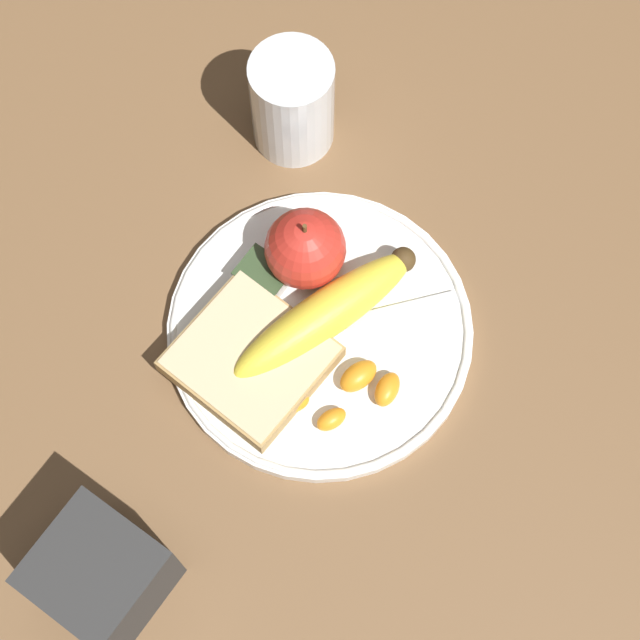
{
  "coord_description": "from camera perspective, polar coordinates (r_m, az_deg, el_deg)",
  "views": [
    {
      "loc": [
        -0.18,
        0.26,
        0.85
      ],
      "look_at": [
        0.0,
        0.0,
        0.03
      ],
      "focal_mm": 60.0,
      "sensor_mm": 36.0,
      "label": 1
    }
  ],
  "objects": [
    {
      "name": "orange_segment_1",
      "position": [
        0.87,
        -1.36,
        -4.44
      ],
      "size": [
        0.03,
        0.03,
        0.01
      ],
      "color": "orange",
      "rests_on": "plate"
    },
    {
      "name": "orange_segment_2",
      "position": [
        0.86,
        0.61,
        -5.32
      ],
      "size": [
        0.02,
        0.03,
        0.01
      ],
      "color": "orange",
      "rests_on": "plate"
    },
    {
      "name": "orange_segment_4",
      "position": [
        0.88,
        0.12,
        -1.71
      ],
      "size": [
        0.03,
        0.03,
        0.02
      ],
      "color": "orange",
      "rests_on": "plate"
    },
    {
      "name": "orange_segment_0",
      "position": [
        0.87,
        2.06,
        -3.01
      ],
      "size": [
        0.03,
        0.04,
        0.02
      ],
      "color": "orange",
      "rests_on": "plate"
    },
    {
      "name": "plate",
      "position": [
        0.9,
        -0.0,
        -0.55
      ],
      "size": [
        0.26,
        0.26,
        0.01
      ],
      "color": "white",
      "rests_on": "ground_plane"
    },
    {
      "name": "bread_slice",
      "position": [
        0.88,
        -3.71,
        -2.08
      ],
      "size": [
        0.12,
        0.11,
        0.02
      ],
      "color": "#AB8751",
      "rests_on": "plate"
    },
    {
      "name": "condiment_caddy",
      "position": [
        0.83,
        -11.6,
        -13.2
      ],
      "size": [
        0.08,
        0.08,
        0.09
      ],
      "color": "#2D2D2D",
      "rests_on": "ground_plane"
    },
    {
      "name": "juice_glass",
      "position": [
        0.95,
        -1.47,
        11.42
      ],
      "size": [
        0.07,
        0.07,
        0.1
      ],
      "color": "silver",
      "rests_on": "ground_plane"
    },
    {
      "name": "apple",
      "position": [
        0.89,
        -0.79,
        3.82
      ],
      "size": [
        0.07,
        0.07,
        0.08
      ],
      "color": "red",
      "rests_on": "plate"
    },
    {
      "name": "orange_segment_5",
      "position": [
        0.87,
        -0.45,
        -2.61
      ],
      "size": [
        0.02,
        0.03,
        0.02
      ],
      "color": "orange",
      "rests_on": "plate"
    },
    {
      "name": "fork",
      "position": [
        0.89,
        0.62,
        -0.4
      ],
      "size": [
        0.13,
        0.15,
        0.0
      ],
      "rotation": [
        0.0,
        0.0,
        13.44
      ],
      "color": "silver",
      "rests_on": "plate"
    },
    {
      "name": "banana",
      "position": [
        0.88,
        0.31,
        0.4
      ],
      "size": [
        0.09,
        0.18,
        0.04
      ],
      "color": "yellow",
      "rests_on": "plate"
    },
    {
      "name": "ground_plane",
      "position": [
        0.91,
        -0.0,
        -0.72
      ],
      "size": [
        3.0,
        3.0,
        0.0
      ],
      "primitive_type": "plane",
      "color": "brown"
    },
    {
      "name": "orange_segment_3",
      "position": [
        0.87,
        3.6,
        -3.71
      ],
      "size": [
        0.02,
        0.03,
        0.02
      ],
      "color": "orange",
      "rests_on": "plate"
    },
    {
      "name": "jam_packet",
      "position": [
        0.9,
        -3.01,
        2.36
      ],
      "size": [
        0.04,
        0.03,
        0.02
      ],
      "color": "silver",
      "rests_on": "plate"
    }
  ]
}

